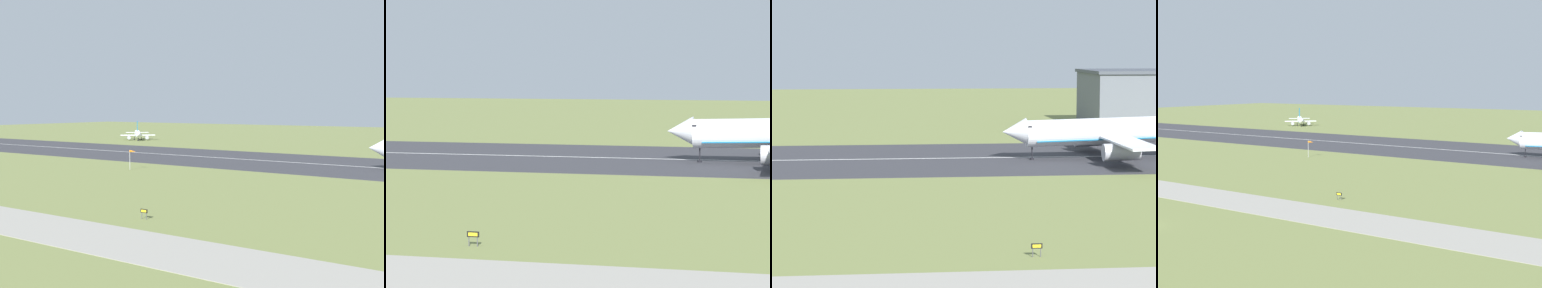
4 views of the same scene
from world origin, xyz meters
TOP-DOWN VIEW (x-y plane):
  - ground_plane at (0.00, 60.56)m, footprint 718.33×718.33m
  - runway_strip at (0.00, 121.13)m, footprint 478.33×52.85m
  - runway_centreline at (0.00, 121.13)m, footprint 430.50×0.70m
  - runway_sign at (15.41, 34.09)m, footprint 1.24×0.13m

SIDE VIEW (x-z plane):
  - ground_plane at x=0.00m, z-range 0.00..0.00m
  - runway_strip at x=0.00m, z-range 0.00..0.06m
  - runway_centreline at x=0.00m, z-range 0.06..0.07m
  - runway_sign at x=15.41m, z-range 0.34..1.84m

